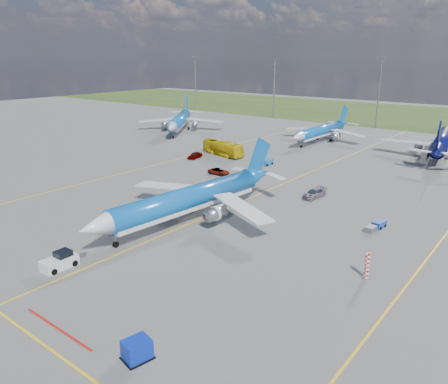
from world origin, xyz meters
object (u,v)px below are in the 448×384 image
Objects in this scene: bg_jet_nnw at (321,142)px; service_car_b at (219,172)px; baggage_tug_c at (264,163)px; bg_jet_n at (440,156)px; service_car_a at (195,155)px; pushback_tug at (60,261)px; warning_post at (367,265)px; bg_jet_nw at (180,131)px; uld_container at (137,350)px; baggage_tug_w at (376,226)px; apron_bus at (223,148)px; main_airliner at (189,221)px; service_car_c at (314,193)px.

service_car_b is (-0.08, -45.46, 0.65)m from bg_jet_nnw.
bg_jet_n is at bearing 55.33° from baggage_tug_c.
bg_jet_nnw is 7.53× the size of service_car_a.
bg_jet_n reaches higher than bg_jet_nnw.
service_car_a reaches higher than baggage_tug_c.
warning_post is at bearing 33.25° from pushback_tug.
bg_jet_nw reaches higher than warning_post.
uld_container reaches higher than baggage_tug_w.
uld_container is (-9.40, -24.27, -0.66)m from warning_post.
apron_bus is (-21.86, 57.46, 0.96)m from pushback_tug.
pushback_tug reaches higher than uld_container.
bg_jet_nnw is 69.53m from main_airliner.
service_car_c is 23.26m from baggage_tug_c.
warning_post is 0.64× the size of service_car_b.
bg_jet_nw is 50.88m from baggage_tug_c.
pushback_tug is 61.48m from apron_bus.
apron_bus reaches higher than baggage_tug_c.
bg_jet_nw is 75.21m from bg_jet_n.
warning_post is at bearing -39.99° from baggage_tug_c.
main_airliner is 19.98m from pushback_tug.
bg_jet_nnw is at bearing -6.93° from apron_bus.
bg_jet_n is at bearing 2.69° from bg_jet_nnw.
bg_jet_nnw is at bearing -0.95° from service_car_b.
bg_jet_nw reaches higher than baggage_tug_w.
warning_post is 46.14m from service_car_b.
main_airliner is at bearing -70.20° from baggage_tug_c.
bg_jet_n reaches higher than main_airliner.
bg_jet_nnw is at bearing -6.44° from bg_jet_n.
uld_container is at bearing -61.16° from service_car_a.
warning_post is 0.08× the size of bg_jet_n.
baggage_tug_c is at bearing 154.06° from baggage_tug_w.
service_car_b reaches higher than baggage_tug_w.
pushback_tug is 0.99× the size of baggage_tug_c.
apron_bus is (-41.65, -32.02, 1.72)m from bg_jet_n.
service_car_a is (29.40, -25.63, 0.76)m from bg_jet_nw.
pushback_tug is (-19.79, -89.48, 0.76)m from bg_jet_n.
bg_jet_n is 71.92m from main_airliner.
bg_jet_n is 55.82m from baggage_tug_w.
apron_bus reaches higher than warning_post.
apron_bus is at bearing 160.76° from service_car_c.
main_airliner reaches higher than apron_bus.
main_airliner is 40.54m from service_car_a.
service_car_c is at bearing -24.00° from service_car_a.
apron_bus is at bearing 142.73° from warning_post.
bg_jet_n reaches higher than baggage_tug_w.
service_car_c is at bearing -64.42° from bg_jet_nnw.
bg_jet_nw is 8.74× the size of service_car_a.
pushback_tug is 44.26m from service_car_b.
uld_container is 70.90m from service_car_a.
apron_bus reaches higher than baggage_tug_w.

